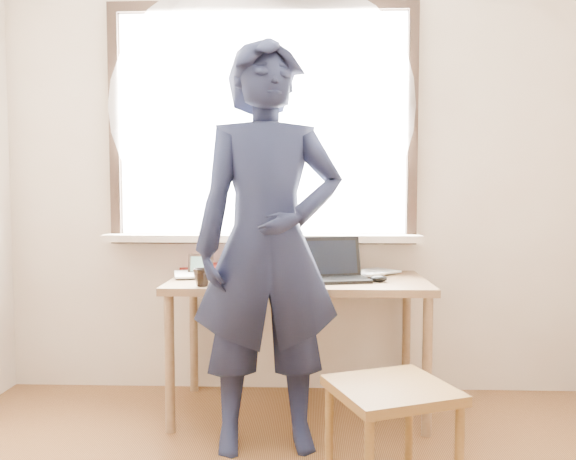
{
  "coord_description": "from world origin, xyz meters",
  "views": [
    {
      "loc": [
        0.07,
        -1.37,
        1.19
      ],
      "look_at": [
        -0.01,
        0.95,
        1.04
      ],
      "focal_mm": 35.0,
      "sensor_mm": 36.0,
      "label": 1
    }
  ],
  "objects_px": {
    "mug_white": "(287,265)",
    "mug_dark": "(203,277)",
    "work_chair": "(392,402)",
    "person": "(269,246)",
    "laptop": "(334,270)",
    "desk": "(298,292)"
  },
  "relations": [
    {
      "from": "mug_white",
      "to": "mug_dark",
      "type": "height_order",
      "value": "same"
    },
    {
      "from": "work_chair",
      "to": "person",
      "type": "distance_m",
      "value": 0.87
    },
    {
      "from": "person",
      "to": "laptop",
      "type": "bearing_deg",
      "value": 41.05
    },
    {
      "from": "work_chair",
      "to": "person",
      "type": "relative_size",
      "value": 0.29
    },
    {
      "from": "mug_white",
      "to": "desk",
      "type": "bearing_deg",
      "value": -71.81
    },
    {
      "from": "laptop",
      "to": "work_chair",
      "type": "distance_m",
      "value": 0.93
    },
    {
      "from": "desk",
      "to": "work_chair",
      "type": "height_order",
      "value": "desk"
    },
    {
      "from": "desk",
      "to": "person",
      "type": "height_order",
      "value": "person"
    },
    {
      "from": "desk",
      "to": "work_chair",
      "type": "xyz_separation_m",
      "value": [
        0.38,
        -0.85,
        -0.28
      ]
    },
    {
      "from": "laptop",
      "to": "mug_white",
      "type": "distance_m",
      "value": 0.36
    },
    {
      "from": "desk",
      "to": "work_chair",
      "type": "bearing_deg",
      "value": -65.89
    },
    {
      "from": "mug_white",
      "to": "work_chair",
      "type": "height_order",
      "value": "mug_white"
    },
    {
      "from": "mug_white",
      "to": "person",
      "type": "height_order",
      "value": "person"
    },
    {
      "from": "mug_white",
      "to": "person",
      "type": "relative_size",
      "value": 0.06
    },
    {
      "from": "laptop",
      "to": "mug_white",
      "type": "height_order",
      "value": "laptop"
    },
    {
      "from": "desk",
      "to": "laptop",
      "type": "relative_size",
      "value": 3.64
    },
    {
      "from": "laptop",
      "to": "mug_dark",
      "type": "xyz_separation_m",
      "value": [
        -0.66,
        -0.23,
        -0.01
      ]
    },
    {
      "from": "mug_dark",
      "to": "person",
      "type": "xyz_separation_m",
      "value": [
        0.34,
        -0.16,
        0.17
      ]
    },
    {
      "from": "work_chair",
      "to": "mug_dark",
      "type": "bearing_deg",
      "value": 145.55
    },
    {
      "from": "mug_dark",
      "to": "work_chair",
      "type": "bearing_deg",
      "value": -34.45
    },
    {
      "from": "desk",
      "to": "mug_white",
      "type": "relative_size",
      "value": 12.13
    },
    {
      "from": "mug_white",
      "to": "mug_dark",
      "type": "relative_size",
      "value": 1.18
    }
  ]
}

